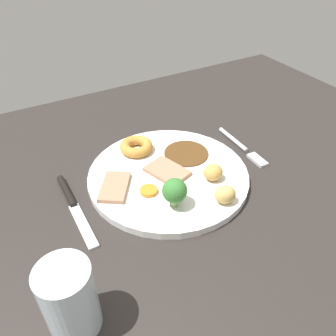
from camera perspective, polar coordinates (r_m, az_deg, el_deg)
The scene contains 13 objects.
dining_table at distance 66.06cm, azimuth 0.80°, elevation -2.64°, with size 120.00×84.00×3.60cm, color #2B2623.
dinner_plate at distance 64.13cm, azimuth -0.00°, elevation -1.19°, with size 29.98×29.98×1.40cm, color white.
gravy_pool at distance 68.36cm, azimuth 3.07°, elevation 2.48°, with size 8.85×8.85×0.30cm, color #563819.
meat_slice_main at distance 63.37cm, azimuth -0.23°, elevation -0.47°, with size 7.66×5.27×0.80cm, color tan.
meat_slice_under at distance 60.62cm, azimuth -8.93°, elevation -3.15°, with size 7.81×4.51×0.80cm, color tan.
yorkshire_pudding at distance 69.00cm, azimuth -5.35°, elevation 3.62°, with size 6.67×6.67×2.05cm, color #C68938.
roast_potato_left at distance 61.73cm, azimuth 7.58°, elevation -0.75°, with size 3.50×3.11×3.06cm, color tan.
roast_potato_right at distance 57.41cm, azimuth 9.54°, elevation -4.41°, with size 3.58×2.99×3.23cm, color #D8B260.
carrot_coin_front at distance 59.29cm, azimuth -3.26°, elevation -3.84°, with size 3.04×3.04×0.69cm, color orange.
broccoli_floret at distance 54.94cm, azimuth 1.12°, elevation -3.89°, with size 4.13×4.13×5.32cm.
fork at distance 73.73cm, azimuth 12.41°, elevation 3.40°, with size 2.15×15.29×0.90cm.
knife at distance 61.12cm, azimuth -15.75°, elevation -5.66°, with size 1.71×18.50×1.20cm.
water_glass at distance 43.53cm, azimuth -16.19°, elevation -20.40°, with size 6.41×6.41×10.44cm, color silver.
Camera 1 is at (25.51, 43.02, 44.96)cm, focal length 36.35 mm.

